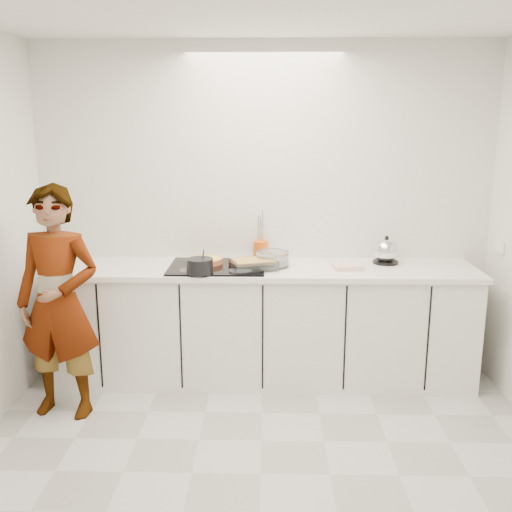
{
  "coord_description": "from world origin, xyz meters",
  "views": [
    {
      "loc": [
        0.04,
        -2.92,
        1.97
      ],
      "look_at": [
        -0.05,
        1.05,
        1.05
      ],
      "focal_mm": 40.0,
      "sensor_mm": 36.0,
      "label": 1
    }
  ],
  "objects_px": {
    "tart_dish": "(206,260)",
    "cook": "(59,303)",
    "saucepan": "(200,266)",
    "baking_dish": "(254,263)",
    "utensil_crock": "(261,250)",
    "hob": "(217,267)",
    "mixing_bowl": "(273,260)",
    "kettle": "(386,252)"
  },
  "relations": [
    {
      "from": "hob",
      "to": "tart_dish",
      "type": "height_order",
      "value": "tart_dish"
    },
    {
      "from": "kettle",
      "to": "baking_dish",
      "type": "bearing_deg",
      "value": -168.01
    },
    {
      "from": "mixing_bowl",
      "to": "tart_dish",
      "type": "bearing_deg",
      "value": 176.95
    },
    {
      "from": "saucepan",
      "to": "cook",
      "type": "distance_m",
      "value": 0.99
    },
    {
      "from": "hob",
      "to": "tart_dish",
      "type": "distance_m",
      "value": 0.12
    },
    {
      "from": "baking_dish",
      "to": "kettle",
      "type": "xyz_separation_m",
      "value": [
        1.03,
        0.22,
        0.04
      ]
    },
    {
      "from": "baking_dish",
      "to": "kettle",
      "type": "distance_m",
      "value": 1.05
    },
    {
      "from": "saucepan",
      "to": "cook",
      "type": "xyz_separation_m",
      "value": [
        -0.92,
        -0.33,
        -0.18
      ]
    },
    {
      "from": "cook",
      "to": "saucepan",
      "type": "bearing_deg",
      "value": 27.62
    },
    {
      "from": "baking_dish",
      "to": "cook",
      "type": "xyz_separation_m",
      "value": [
        -1.3,
        -0.5,
        -0.16
      ]
    },
    {
      "from": "saucepan",
      "to": "baking_dish",
      "type": "distance_m",
      "value": 0.42
    },
    {
      "from": "saucepan",
      "to": "mixing_bowl",
      "type": "bearing_deg",
      "value": 26.8
    },
    {
      "from": "tart_dish",
      "to": "kettle",
      "type": "xyz_separation_m",
      "value": [
        1.39,
        0.09,
        0.06
      ]
    },
    {
      "from": "cook",
      "to": "tart_dish",
      "type": "bearing_deg",
      "value": 41.56
    },
    {
      "from": "tart_dish",
      "to": "utensil_crock",
      "type": "height_order",
      "value": "utensil_crock"
    },
    {
      "from": "hob",
      "to": "tart_dish",
      "type": "xyz_separation_m",
      "value": [
        -0.09,
        0.07,
        0.03
      ]
    },
    {
      "from": "mixing_bowl",
      "to": "utensil_crock",
      "type": "bearing_deg",
      "value": 111.43
    },
    {
      "from": "mixing_bowl",
      "to": "kettle",
      "type": "height_order",
      "value": "kettle"
    },
    {
      "from": "saucepan",
      "to": "utensil_crock",
      "type": "relative_size",
      "value": 1.47
    },
    {
      "from": "baking_dish",
      "to": "utensil_crock",
      "type": "bearing_deg",
      "value": 81.59
    },
    {
      "from": "utensil_crock",
      "to": "cook",
      "type": "relative_size",
      "value": 0.09
    },
    {
      "from": "saucepan",
      "to": "cook",
      "type": "height_order",
      "value": "cook"
    },
    {
      "from": "utensil_crock",
      "to": "baking_dish",
      "type": "bearing_deg",
      "value": -98.41
    },
    {
      "from": "kettle",
      "to": "cook",
      "type": "xyz_separation_m",
      "value": [
        -2.33,
        -0.71,
        -0.2
      ]
    },
    {
      "from": "tart_dish",
      "to": "cook",
      "type": "bearing_deg",
      "value": -146.1
    },
    {
      "from": "tart_dish",
      "to": "kettle",
      "type": "relative_size",
      "value": 1.35
    },
    {
      "from": "tart_dish",
      "to": "utensil_crock",
      "type": "distance_m",
      "value": 0.47
    },
    {
      "from": "utensil_crock",
      "to": "kettle",
      "type": "bearing_deg",
      "value": -7.08
    },
    {
      "from": "hob",
      "to": "baking_dish",
      "type": "relative_size",
      "value": 1.87
    },
    {
      "from": "tart_dish",
      "to": "baking_dish",
      "type": "distance_m",
      "value": 0.39
    },
    {
      "from": "tart_dish",
      "to": "baking_dish",
      "type": "xyz_separation_m",
      "value": [
        0.37,
        -0.13,
        0.01
      ]
    },
    {
      "from": "mixing_bowl",
      "to": "utensil_crock",
      "type": "xyz_separation_m",
      "value": [
        -0.09,
        0.24,
        0.02
      ]
    },
    {
      "from": "kettle",
      "to": "tart_dish",
      "type": "bearing_deg",
      "value": -176.43
    },
    {
      "from": "tart_dish",
      "to": "mixing_bowl",
      "type": "bearing_deg",
      "value": -3.05
    },
    {
      "from": "saucepan",
      "to": "baking_dish",
      "type": "relative_size",
      "value": 0.57
    },
    {
      "from": "baking_dish",
      "to": "utensil_crock",
      "type": "distance_m",
      "value": 0.34
    },
    {
      "from": "baking_dish",
      "to": "mixing_bowl",
      "type": "height_order",
      "value": "mixing_bowl"
    },
    {
      "from": "hob",
      "to": "saucepan",
      "type": "bearing_deg",
      "value": -115.34
    },
    {
      "from": "hob",
      "to": "saucepan",
      "type": "xyz_separation_m",
      "value": [
        -0.1,
        -0.22,
        0.06
      ]
    },
    {
      "from": "utensil_crock",
      "to": "saucepan",
      "type": "bearing_deg",
      "value": -130.83
    },
    {
      "from": "tart_dish",
      "to": "saucepan",
      "type": "relative_size",
      "value": 1.42
    },
    {
      "from": "utensil_crock",
      "to": "hob",
      "type": "bearing_deg",
      "value": -139.51
    }
  ]
}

